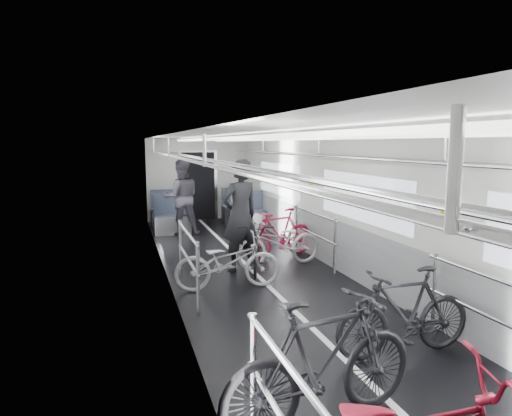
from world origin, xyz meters
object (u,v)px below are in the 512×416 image
(bike_left_mid, at_px, (323,362))
(person_standing, at_px, (240,216))
(bike_right_far, at_px, (279,233))
(bike_left_far, at_px, (228,262))
(bike_right_mid, at_px, (279,243))
(person_seated, at_px, (181,197))
(bike_aisle, at_px, (256,246))
(bike_right_near, at_px, (404,312))

(bike_left_mid, bearing_deg, person_standing, -16.80)
(bike_right_far, bearing_deg, bike_left_far, -57.49)
(bike_right_mid, distance_m, bike_right_far, 0.64)
(person_seated, bearing_deg, bike_right_mid, 112.66)
(person_standing, bearing_deg, person_seated, -100.01)
(bike_left_mid, xyz_separation_m, person_seated, (-0.07, 8.17, 0.39))
(bike_aisle, distance_m, person_standing, 0.62)
(bike_right_near, bearing_deg, person_seated, -168.76)
(bike_right_near, xyz_separation_m, person_standing, (-0.85, 3.70, 0.51))
(bike_right_near, height_order, bike_aisle, bike_right_near)
(bike_right_near, height_order, bike_right_far, bike_right_far)
(bike_left_mid, bearing_deg, bike_aisle, -20.33)
(bike_left_mid, relative_size, bike_right_near, 1.13)
(bike_right_mid, relative_size, person_standing, 0.86)
(person_standing, xyz_separation_m, person_seated, (-0.58, 3.57, -0.06))
(bike_right_mid, distance_m, person_standing, 0.95)
(bike_left_far, height_order, bike_aisle, bike_aisle)
(bike_left_far, xyz_separation_m, bike_right_far, (1.43, 1.63, 0.05))
(bike_right_near, bearing_deg, bike_aisle, -170.75)
(bike_right_far, xyz_separation_m, person_standing, (-0.98, -0.67, 0.50))
(bike_right_near, distance_m, person_seated, 7.43)
(bike_left_far, height_order, bike_right_far, bike_right_far)
(bike_left_far, bearing_deg, bike_aisle, -37.46)
(bike_left_mid, relative_size, bike_aisle, 1.06)
(bike_left_mid, height_order, bike_left_far, bike_left_mid)
(bike_right_mid, relative_size, person_seated, 0.91)
(bike_right_far, bearing_deg, bike_right_mid, -35.73)
(bike_left_far, xyz_separation_m, bike_right_mid, (1.22, 1.03, 0.01))
(bike_left_far, relative_size, bike_right_near, 1.03)
(bike_right_near, distance_m, person_standing, 3.83)
(bike_left_far, distance_m, bike_right_far, 2.17)
(bike_left_far, xyz_separation_m, bike_aisle, (0.72, 0.86, 0.01))
(bike_right_mid, bearing_deg, bike_left_far, -58.54)
(bike_right_mid, bearing_deg, bike_right_near, -7.53)
(bike_right_mid, bearing_deg, bike_aisle, -79.62)
(bike_left_mid, bearing_deg, bike_right_mid, -25.78)
(person_seated, bearing_deg, bike_right_near, 102.73)
(bike_left_far, distance_m, person_seated, 4.56)
(bike_left_mid, relative_size, person_seated, 0.97)
(bike_left_far, relative_size, person_seated, 0.89)
(bike_right_mid, xyz_separation_m, person_standing, (-0.77, -0.07, 0.55))
(bike_left_mid, bearing_deg, person_seated, -9.97)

